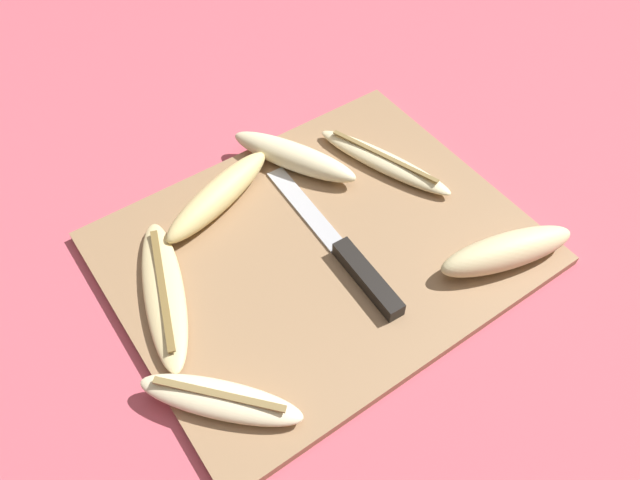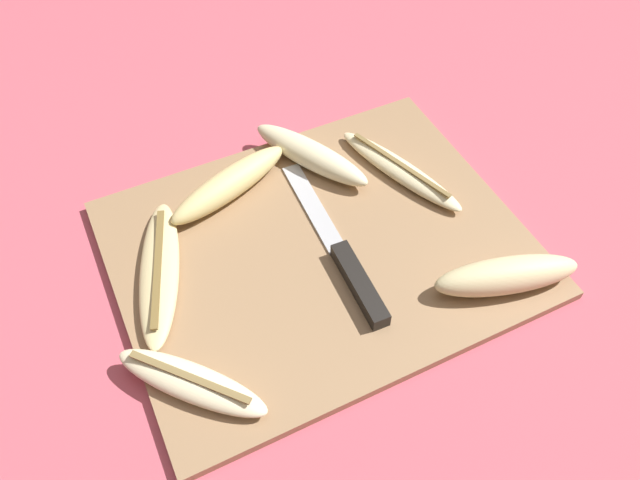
# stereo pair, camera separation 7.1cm
# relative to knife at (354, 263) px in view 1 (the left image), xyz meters

# --- Properties ---
(ground_plane) EXTENTS (4.00, 4.00, 0.00)m
(ground_plane) POSITION_rel_knife_xyz_m (-0.01, 0.05, -0.02)
(ground_plane) COLOR #C65160
(cutting_board) EXTENTS (0.46, 0.37, 0.01)m
(cutting_board) POSITION_rel_knife_xyz_m (-0.01, 0.05, -0.01)
(cutting_board) COLOR #997551
(cutting_board) RESTS_ON ground_plane
(knife) EXTENTS (0.03, 0.26, 0.02)m
(knife) POSITION_rel_knife_xyz_m (0.00, 0.00, 0.00)
(knife) COLOR black
(knife) RESTS_ON cutting_board
(banana_pale_long) EXTENTS (0.11, 0.17, 0.03)m
(banana_pale_long) POSITION_rel_knife_xyz_m (0.03, 0.17, 0.01)
(banana_pale_long) COLOR beige
(banana_pale_long) RESTS_ON cutting_board
(banana_mellow_near) EXTENTS (0.11, 0.20, 0.02)m
(banana_mellow_near) POSITION_rel_knife_xyz_m (-0.19, 0.09, 0.00)
(banana_mellow_near) COLOR beige
(banana_mellow_near) RESTS_ON cutting_board
(banana_bright_far) EXTENTS (0.14, 0.15, 0.02)m
(banana_bright_far) POSITION_rel_knife_xyz_m (-0.20, -0.06, 0.00)
(banana_bright_far) COLOR beige
(banana_bright_far) RESTS_ON cutting_board
(banana_cream_curved) EXTENTS (0.09, 0.19, 0.02)m
(banana_cream_curved) POSITION_rel_knife_xyz_m (0.13, 0.10, 0.00)
(banana_cream_curved) COLOR beige
(banana_cream_curved) RESTS_ON cutting_board
(banana_golden_short) EXTENTS (0.18, 0.09, 0.03)m
(banana_golden_short) POSITION_rel_knife_xyz_m (-0.08, 0.17, 0.01)
(banana_golden_short) COLOR #EDD689
(banana_golden_short) RESTS_ON cutting_board
(banana_soft_right) EXTENTS (0.17, 0.08, 0.04)m
(banana_soft_right) POSITION_rel_knife_xyz_m (0.14, -0.09, 0.01)
(banana_soft_right) COLOR beige
(banana_soft_right) RESTS_ON cutting_board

